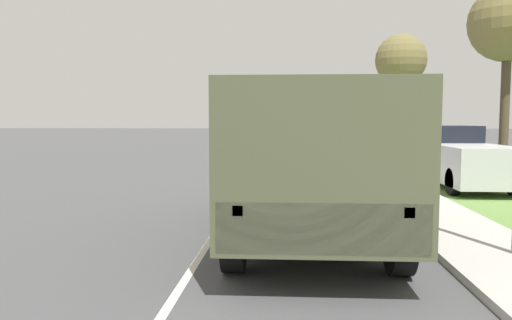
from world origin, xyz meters
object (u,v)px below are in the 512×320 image
car_nearest_ahead (294,153)px  car_third_ahead (254,136)px  military_truck (309,154)px  car_fourth_ahead (264,131)px  car_second_ahead (296,141)px  pickup_truck (459,158)px

car_nearest_ahead → car_third_ahead: 24.39m
military_truck → car_fourth_ahead: size_ratio=1.50×
military_truck → car_nearest_ahead: size_ratio=1.66×
military_truck → car_fourth_ahead: military_truck is taller
car_nearest_ahead → car_fourth_ahead: bearing=94.6°
car_second_ahead → car_third_ahead: car_second_ahead is taller
car_third_ahead → pickup_truck: (8.46, -29.99, 0.26)m
car_nearest_ahead → car_second_ahead: size_ratio=0.88×
car_second_ahead → car_fourth_ahead: car_second_ahead is taller
car_second_ahead → pickup_truck: bearing=-73.7°
car_third_ahead → military_truck: bearing=-84.8°
car_fourth_ahead → pickup_truck: size_ratio=0.83×
military_truck → pickup_truck: military_truck is taller
car_second_ahead → car_fourth_ahead: size_ratio=1.03×
military_truck → pickup_truck: size_ratio=1.25×
car_nearest_ahead → car_fourth_ahead: 39.48m
military_truck → car_second_ahead: size_ratio=1.45×
car_second_ahead → pickup_truck: size_ratio=0.86×
car_second_ahead → car_fourth_ahead: 28.74m
car_second_ahead → car_third_ahead: 13.81m
military_truck → car_fourth_ahead: 52.54m
pickup_truck → car_fourth_ahead: bearing=100.4°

